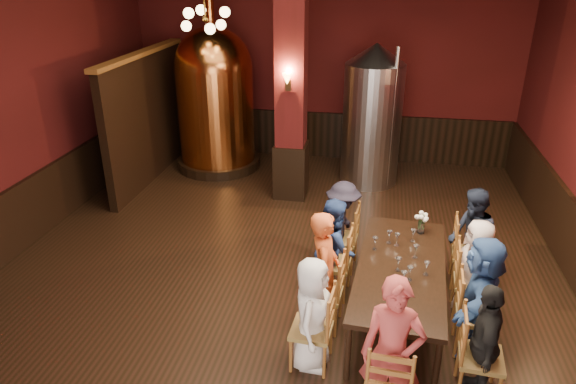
% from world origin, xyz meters
% --- Properties ---
extents(room, '(10.00, 10.02, 4.50)m').
position_xyz_m(room, '(0.00, 0.00, 2.25)').
color(room, black).
rests_on(room, ground).
extents(wainscot_back, '(7.90, 0.08, 1.00)m').
position_xyz_m(wainscot_back, '(0.00, 4.96, 0.50)').
color(wainscot_back, black).
rests_on(wainscot_back, ground).
extents(wainscot_left, '(0.08, 9.90, 1.00)m').
position_xyz_m(wainscot_left, '(-3.96, 0.00, 0.50)').
color(wainscot_left, black).
rests_on(wainscot_left, ground).
extents(column, '(0.58, 0.58, 4.50)m').
position_xyz_m(column, '(-0.30, 2.80, 2.25)').
color(column, '#4C1011').
rests_on(column, ground).
extents(partition, '(0.22, 3.50, 2.40)m').
position_xyz_m(partition, '(-3.20, 3.20, 1.20)').
color(partition, black).
rests_on(partition, ground).
extents(pendant_cluster, '(0.90, 0.90, 1.70)m').
position_xyz_m(pendant_cluster, '(-1.80, 2.90, 3.10)').
color(pendant_cluster, '#A57226').
rests_on(pendant_cluster, room).
extents(sconce_column, '(0.20, 0.20, 0.36)m').
position_xyz_m(sconce_column, '(-0.30, 2.50, 2.20)').
color(sconce_column, black).
rests_on(sconce_column, column).
extents(dining_table, '(1.17, 2.47, 0.75)m').
position_xyz_m(dining_table, '(1.60, -0.57, 0.69)').
color(dining_table, black).
rests_on(dining_table, ground).
extents(chair_0, '(0.49, 0.49, 0.92)m').
position_xyz_m(chair_0, '(0.68, -1.51, 0.46)').
color(chair_0, brown).
rests_on(chair_0, ground).
extents(person_0, '(0.48, 0.67, 1.30)m').
position_xyz_m(person_0, '(0.68, -1.51, 0.65)').
color(person_0, white).
rests_on(person_0, ground).
extents(chair_1, '(0.49, 0.49, 0.92)m').
position_xyz_m(chair_1, '(0.73, -0.84, 0.46)').
color(chair_1, brown).
rests_on(chair_1, ground).
extents(person_1, '(0.40, 0.57, 1.50)m').
position_xyz_m(person_1, '(0.73, -0.84, 0.75)').
color(person_1, '#CF5223').
rests_on(person_1, ground).
extents(chair_2, '(0.49, 0.49, 0.92)m').
position_xyz_m(chair_2, '(0.78, -0.18, 0.46)').
color(chair_2, brown).
rests_on(chair_2, ground).
extents(person_2, '(0.49, 0.72, 1.36)m').
position_xyz_m(person_2, '(0.78, -0.18, 0.68)').
color(person_2, navy).
rests_on(person_2, ground).
extents(chair_3, '(0.49, 0.49, 0.92)m').
position_xyz_m(chair_3, '(0.83, 0.49, 0.46)').
color(chair_3, brown).
rests_on(chair_3, ground).
extents(person_3, '(0.55, 0.88, 1.30)m').
position_xyz_m(person_3, '(0.83, 0.49, 0.65)').
color(person_3, black).
rests_on(person_3, ground).
extents(chair_4, '(0.49, 0.49, 0.92)m').
position_xyz_m(chair_4, '(2.37, -1.63, 0.46)').
color(chair_4, brown).
rests_on(chair_4, ground).
extents(person_4, '(0.40, 0.79, 1.29)m').
position_xyz_m(person_4, '(2.37, -1.63, 0.65)').
color(person_4, black).
rests_on(person_4, ground).
extents(chair_5, '(0.49, 0.49, 0.92)m').
position_xyz_m(chair_5, '(2.42, -0.96, 0.46)').
color(chair_5, brown).
rests_on(chair_5, ground).
extents(person_5, '(0.73, 1.38, 1.42)m').
position_xyz_m(person_5, '(2.42, -0.96, 0.71)').
color(person_5, '#305392').
rests_on(person_5, ground).
extents(chair_6, '(0.49, 0.49, 0.92)m').
position_xyz_m(chair_6, '(2.47, -0.31, 0.46)').
color(chair_6, brown).
rests_on(chair_6, ground).
extents(person_6, '(0.46, 0.66, 1.28)m').
position_xyz_m(person_6, '(2.47, -0.31, 0.64)').
color(person_6, beige).
rests_on(person_6, ground).
extents(chair_7, '(0.49, 0.49, 0.92)m').
position_xyz_m(chair_7, '(2.52, 0.36, 0.46)').
color(chair_7, brown).
rests_on(chair_7, ground).
extents(person_7, '(0.48, 0.73, 1.38)m').
position_xyz_m(person_7, '(2.52, 0.36, 0.69)').
color(person_7, '#192032').
rests_on(person_7, ground).
extents(chair_8, '(0.49, 0.49, 0.92)m').
position_xyz_m(chair_8, '(1.49, -2.12, 0.46)').
color(chair_8, brown).
rests_on(chair_8, ground).
extents(person_8, '(0.60, 0.42, 1.56)m').
position_xyz_m(person_8, '(1.49, -2.12, 0.78)').
color(person_8, '#B33D3B').
rests_on(person_8, ground).
extents(copper_kettle, '(2.03, 2.03, 4.07)m').
position_xyz_m(copper_kettle, '(-2.06, 3.96, 1.48)').
color(copper_kettle, black).
rests_on(copper_kettle, ground).
extents(steel_vessel, '(1.38, 1.38, 2.67)m').
position_xyz_m(steel_vessel, '(1.09, 3.72, 1.34)').
color(steel_vessel, '#B2B2B7').
rests_on(steel_vessel, ground).
extents(rose_vase, '(0.18, 0.18, 0.30)m').
position_xyz_m(rose_vase, '(1.86, 0.29, 0.95)').
color(rose_vase, white).
rests_on(rose_vase, dining_table).
extents(wine_glass_0, '(0.07, 0.07, 0.17)m').
position_xyz_m(wine_glass_0, '(1.45, -0.05, 0.83)').
color(wine_glass_0, white).
rests_on(wine_glass_0, dining_table).
extents(wine_glass_1, '(0.07, 0.07, 0.17)m').
position_xyz_m(wine_glass_1, '(1.55, -0.09, 0.83)').
color(wine_glass_1, white).
rests_on(wine_glass_1, dining_table).
extents(wine_glass_2, '(0.07, 0.07, 0.17)m').
position_xyz_m(wine_glass_2, '(1.56, -0.67, 0.83)').
color(wine_glass_2, white).
rests_on(wine_glass_2, dining_table).
extents(wine_glass_3, '(0.07, 0.07, 0.17)m').
position_xyz_m(wine_glass_3, '(1.61, -0.95, 0.83)').
color(wine_glass_3, white).
rests_on(wine_glass_3, dining_table).
extents(wine_glass_4, '(0.07, 0.07, 0.17)m').
position_xyz_m(wine_glass_4, '(1.68, -0.84, 0.83)').
color(wine_glass_4, white).
rests_on(wine_glass_4, dining_table).
extents(wine_glass_5, '(0.07, 0.07, 0.17)m').
position_xyz_m(wine_glass_5, '(1.76, -0.34, 0.83)').
color(wine_glass_5, white).
rests_on(wine_glass_5, dining_table).
extents(wine_glass_6, '(0.07, 0.07, 0.17)m').
position_xyz_m(wine_glass_6, '(1.28, -0.24, 0.83)').
color(wine_glass_6, white).
rests_on(wine_glass_6, dining_table).
extents(wine_glass_7, '(0.07, 0.07, 0.17)m').
position_xyz_m(wine_glass_7, '(1.87, -0.70, 0.83)').
color(wine_glass_7, white).
rests_on(wine_glass_7, dining_table).
extents(wine_glass_8, '(0.07, 0.07, 0.17)m').
position_xyz_m(wine_glass_8, '(1.75, 0.05, 0.83)').
color(wine_glass_8, white).
rests_on(wine_glass_8, dining_table).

